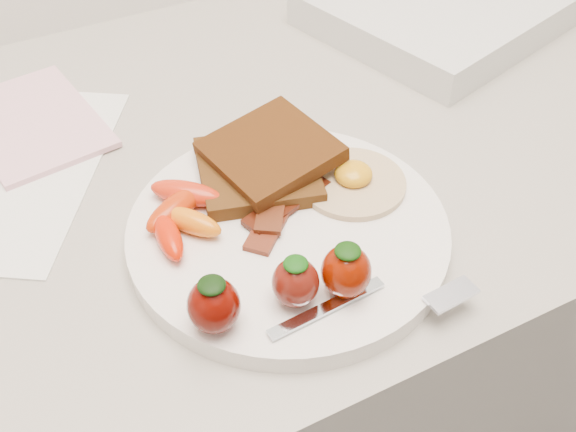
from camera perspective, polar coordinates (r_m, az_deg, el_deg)
name	(u,v)px	position (r m, az deg, el deg)	size (l,w,h in m)	color
counter	(259,395)	(1.05, -2.30, -13.94)	(2.00, 0.60, 0.90)	gray
plate	(288,232)	(0.61, 0.00, -1.30)	(0.27, 0.27, 0.02)	white
toast_lower	(258,171)	(0.64, -2.42, 3.60)	(0.10, 0.10, 0.01)	black
toast_upper	(270,151)	(0.64, -1.42, 5.15)	(0.10, 0.10, 0.01)	black
fried_egg	(353,180)	(0.64, 5.15, 2.81)	(0.11, 0.11, 0.02)	beige
bacon_strips	(278,205)	(0.61, -0.77, 0.88)	(0.10, 0.10, 0.01)	black
baby_carrots	(180,212)	(0.60, -8.49, 0.28)	(0.08, 0.10, 0.02)	#B72905
strawberries	(284,286)	(0.53, -0.29, -5.55)	(0.14, 0.05, 0.05)	#4C0601
fork	(384,302)	(0.55, 7.60, -6.73)	(0.16, 0.05, 0.00)	silver
notepad	(33,122)	(0.78, -19.51, 7.00)	(0.12, 0.17, 0.01)	#E6A7B6
appliance	(448,2)	(0.94, 12.50, 16.20)	(0.31, 0.25, 0.04)	silver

